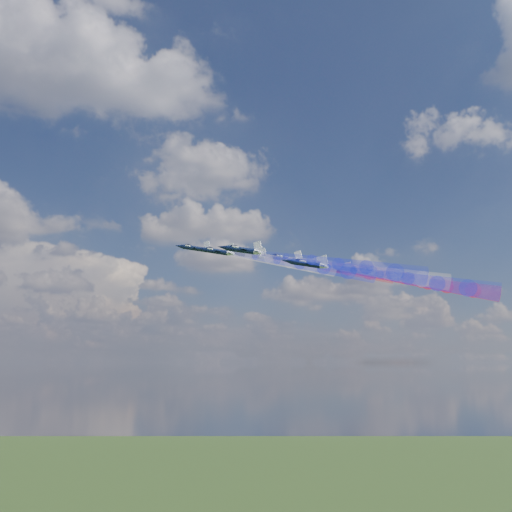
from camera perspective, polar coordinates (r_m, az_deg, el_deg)
name	(u,v)px	position (r m, az deg, el deg)	size (l,w,h in m)	color
jet_lead	(194,248)	(175.31, -6.29, 0.79)	(10.76, 13.45, 3.59)	black
trail_lead	(269,259)	(162.13, 1.28, -0.33)	(4.48, 40.26, 4.48)	silver
jet_inner_left	(216,251)	(160.29, -4.05, 0.47)	(10.76, 13.45, 3.59)	black
trail_inner_left	(300,264)	(148.20, 4.45, -0.78)	(4.48, 40.26, 4.48)	#1B24EC
jet_inner_right	(249,255)	(178.62, -0.67, 0.09)	(10.76, 13.45, 3.59)	black
trail_inner_right	(326,266)	(167.77, 7.10, -1.05)	(4.48, 40.26, 4.48)	red
jet_outer_left	(241,250)	(142.76, -1.49, 0.62)	(10.76, 13.45, 3.59)	black
trail_outer_left	(338,264)	(131.96, 8.33, -0.78)	(4.48, 40.26, 4.48)	#1B24EC
jet_center_third	(283,258)	(162.03, 2.78, -0.23)	(10.76, 13.45, 3.59)	black
trail_center_third	(371,271)	(152.86, 11.58, -1.49)	(4.48, 40.26, 4.48)	silver
jet_outer_right	(303,264)	(182.09, 4.79, -0.78)	(10.76, 13.45, 3.59)	black
trail_outer_right	(382,275)	(173.61, 12.66, -1.92)	(4.48, 40.26, 4.48)	red
jet_rear_left	(306,264)	(144.96, 5.12, -0.78)	(10.76, 13.45, 3.59)	black
trail_rear_left	(408,279)	(137.08, 15.13, -2.22)	(4.48, 40.26, 4.48)	#1B24EC
jet_rear_right	(333,269)	(168.71, 7.78, -1.35)	(10.76, 13.45, 3.59)	black
trail_rear_right	(422,283)	(161.71, 16.42, -2.59)	(4.48, 40.26, 4.48)	red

